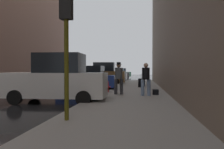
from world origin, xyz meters
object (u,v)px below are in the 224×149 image
object	(u,v)px
parked_silver_sedan	(111,75)
rolling_suitcase	(141,83)
parked_bronze_suv	(103,74)
duffel_bag	(155,92)
parked_white_van	(57,80)
parked_blue_sedan	(88,79)
pedestrian_in_red_jacket	(146,75)
parked_gray_coupe	(116,74)
fire_hydrant	(107,86)
pedestrian_with_beanie	(119,76)
traffic_light	(66,23)
parked_dark_green_sedan	(120,73)
pedestrian_in_jeans	(146,77)

from	to	relation	value
parked_silver_sedan	rolling_suitcase	xyz separation A→B (m)	(3.87, -10.79, -0.36)
parked_bronze_suv	parked_silver_sedan	distance (m)	6.02
duffel_bag	parked_white_van	bearing A→B (deg)	-151.85
parked_blue_sedan	pedestrian_in_red_jacket	size ratio (longest dim) A/B	2.47
duffel_bag	parked_gray_coupe	bearing A→B (deg)	101.81
fire_hydrant	pedestrian_in_red_jacket	xyz separation A→B (m)	(2.46, 4.89, 0.61)
parked_silver_sedan	fire_hydrant	xyz separation A→B (m)	(1.80, -14.92, -0.35)
parked_blue_sedan	parked_silver_sedan	size ratio (longest dim) A/B	1.00
parked_white_van	duffel_bag	bearing A→B (deg)	28.15
parked_blue_sedan	parked_silver_sedan	world-z (taller)	same
rolling_suitcase	duffel_bag	world-z (taller)	rolling_suitcase
parked_white_van	pedestrian_with_beanie	bearing A→B (deg)	42.20
fire_hydrant	traffic_light	bearing A→B (deg)	-89.61
traffic_light	duffel_bag	size ratio (longest dim) A/B	8.18
parked_silver_sedan	pedestrian_with_beanie	distance (m)	16.16
parked_bronze_suv	duffel_bag	size ratio (longest dim) A/B	10.60
pedestrian_in_red_jacket	duffel_bag	bearing A→B (deg)	-86.29
rolling_suitcase	fire_hydrant	bearing A→B (deg)	-116.56
parked_blue_sedan	parked_dark_green_sedan	bearing A→B (deg)	90.00
parked_blue_sedan	parked_dark_green_sedan	distance (m)	25.04
parked_blue_sedan	parked_silver_sedan	bearing A→B (deg)	90.00
parked_blue_sedan	fire_hydrant	bearing A→B (deg)	-54.49
parked_silver_sedan	parked_white_van	bearing A→B (deg)	-90.00
parked_blue_sedan	pedestrian_with_beanie	xyz separation A→B (m)	(2.62, -3.55, 0.29)
parked_blue_sedan	fire_hydrant	xyz separation A→B (m)	(1.80, -2.53, -0.35)
pedestrian_in_red_jacket	rolling_suitcase	distance (m)	1.05
parked_silver_sedan	fire_hydrant	distance (m)	15.04
parked_dark_green_sedan	parked_silver_sedan	bearing A→B (deg)	-90.00
traffic_light	pedestrian_in_jeans	distance (m)	6.49
parked_white_van	pedestrian_in_jeans	world-z (taller)	parked_white_van
parked_bronze_suv	fire_hydrant	xyz separation A→B (m)	(1.80, -8.91, -0.54)
pedestrian_in_red_jacket	pedestrian_in_jeans	size ratio (longest dim) A/B	1.00
parked_dark_green_sedan	pedestrian_with_beanie	size ratio (longest dim) A/B	2.37
parked_silver_sedan	traffic_light	xyz separation A→B (m)	(1.85, -22.33, 1.91)
parked_bronze_suv	pedestrian_in_jeans	bearing A→B (deg)	-68.59
traffic_light	parked_gray_coupe	bearing A→B (deg)	93.70
pedestrian_in_red_jacket	rolling_suitcase	bearing A→B (deg)	-117.15
fire_hydrant	pedestrian_with_beanie	world-z (taller)	pedestrian_with_beanie
parked_white_van	parked_blue_sedan	bearing A→B (deg)	90.00
parked_blue_sedan	rolling_suitcase	distance (m)	4.20
parked_blue_sedan	traffic_light	xyz separation A→B (m)	(1.85, -9.93, 1.91)
parked_bronze_suv	rolling_suitcase	size ratio (longest dim) A/B	4.48
parked_white_van	pedestrian_in_red_jacket	distance (m)	9.33
pedestrian_in_red_jacket	parked_gray_coupe	bearing A→B (deg)	104.60
fire_hydrant	duffel_bag	size ratio (longest dim) A/B	1.60
parked_bronze_suv	traffic_light	size ratio (longest dim) A/B	1.30
parked_gray_coupe	pedestrian_in_jeans	world-z (taller)	pedestrian_in_jeans
parked_white_van	traffic_light	distance (m)	4.74
parked_blue_sedan	duffel_bag	distance (m)	5.81
pedestrian_in_red_jacket	parked_blue_sedan	bearing A→B (deg)	-150.95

